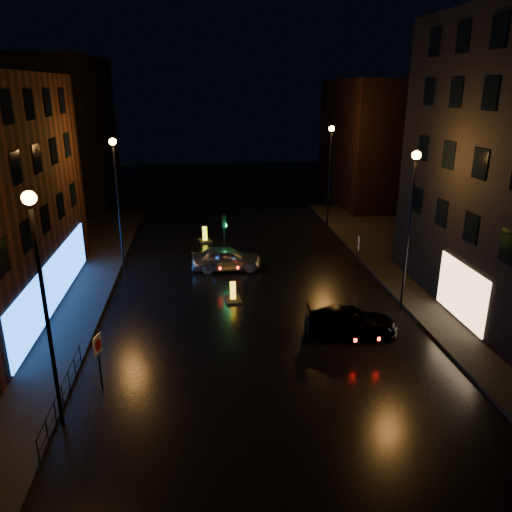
{
  "coord_description": "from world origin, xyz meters",
  "views": [
    {
      "loc": [
        -2.71,
        -17.37,
        11.33
      ],
      "look_at": [
        0.14,
        7.43,
        2.8
      ],
      "focal_mm": 35.0,
      "sensor_mm": 36.0,
      "label": 1
    }
  ],
  "objects_px": {
    "silver_hatchback": "(226,258)",
    "dark_sedan": "(351,321)",
    "traffic_signal": "(225,258)",
    "road_sign_right": "(358,246)",
    "bollard_near": "(233,296)",
    "bollard_far": "(205,238)",
    "road_sign_left": "(98,350)"
  },
  "relations": [
    {
      "from": "silver_hatchback",
      "to": "dark_sedan",
      "type": "bearing_deg",
      "value": -149.07
    },
    {
      "from": "traffic_signal",
      "to": "bollard_near",
      "type": "bearing_deg",
      "value": -88.8
    },
    {
      "from": "dark_sedan",
      "to": "bollard_far",
      "type": "height_order",
      "value": "dark_sedan"
    },
    {
      "from": "bollard_near",
      "to": "bollard_far",
      "type": "xyz_separation_m",
      "value": [
        -1.36,
        11.35,
        0.02
      ]
    },
    {
      "from": "silver_hatchback",
      "to": "dark_sedan",
      "type": "height_order",
      "value": "silver_hatchback"
    },
    {
      "from": "bollard_near",
      "to": "bollard_far",
      "type": "relative_size",
      "value": 0.89
    },
    {
      "from": "bollard_near",
      "to": "road_sign_left",
      "type": "relative_size",
      "value": 0.56
    },
    {
      "from": "silver_hatchback",
      "to": "bollard_near",
      "type": "bearing_deg",
      "value": -178.03
    },
    {
      "from": "traffic_signal",
      "to": "road_sign_left",
      "type": "xyz_separation_m",
      "value": [
        -5.59,
        -13.91,
        1.27
      ]
    },
    {
      "from": "road_sign_left",
      "to": "bollard_near",
      "type": "bearing_deg",
      "value": 70.21
    },
    {
      "from": "road_sign_right",
      "to": "silver_hatchback",
      "type": "bearing_deg",
      "value": 0.01
    },
    {
      "from": "silver_hatchback",
      "to": "bollard_near",
      "type": "distance_m",
      "value": 5.0
    },
    {
      "from": "traffic_signal",
      "to": "road_sign_left",
      "type": "relative_size",
      "value": 1.46
    },
    {
      "from": "dark_sedan",
      "to": "bollard_far",
      "type": "distance_m",
      "value": 17.24
    },
    {
      "from": "silver_hatchback",
      "to": "road_sign_left",
      "type": "relative_size",
      "value": 1.91
    },
    {
      "from": "traffic_signal",
      "to": "road_sign_right",
      "type": "relative_size",
      "value": 1.41
    },
    {
      "from": "traffic_signal",
      "to": "road_sign_right",
      "type": "xyz_separation_m",
      "value": [
        8.24,
        -2.58,
        1.33
      ]
    },
    {
      "from": "bollard_near",
      "to": "road_sign_right",
      "type": "relative_size",
      "value": 0.54
    },
    {
      "from": "traffic_signal",
      "to": "silver_hatchback",
      "type": "bearing_deg",
      "value": -86.41
    },
    {
      "from": "dark_sedan",
      "to": "bollard_far",
      "type": "bearing_deg",
      "value": 29.01
    },
    {
      "from": "dark_sedan",
      "to": "road_sign_right",
      "type": "distance_m",
      "value": 8.38
    },
    {
      "from": "traffic_signal",
      "to": "road_sign_right",
      "type": "bearing_deg",
      "value": -17.42
    },
    {
      "from": "dark_sedan",
      "to": "bollard_near",
      "type": "height_order",
      "value": "dark_sedan"
    },
    {
      "from": "bollard_near",
      "to": "road_sign_left",
      "type": "height_order",
      "value": "road_sign_left"
    },
    {
      "from": "traffic_signal",
      "to": "bollard_far",
      "type": "distance_m",
      "value": 5.6
    },
    {
      "from": "dark_sedan",
      "to": "road_sign_left",
      "type": "bearing_deg",
      "value": 113.62
    },
    {
      "from": "bollard_far",
      "to": "road_sign_left",
      "type": "xyz_separation_m",
      "value": [
        -4.36,
        -19.37,
        1.52
      ]
    },
    {
      "from": "road_sign_right",
      "to": "traffic_signal",
      "type": "bearing_deg",
      "value": -5.9
    },
    {
      "from": "dark_sedan",
      "to": "bollard_near",
      "type": "distance_m",
      "value": 7.02
    },
    {
      "from": "bollard_near",
      "to": "road_sign_left",
      "type": "distance_m",
      "value": 9.96
    },
    {
      "from": "silver_hatchback",
      "to": "bollard_far",
      "type": "bearing_deg",
      "value": 12.67
    },
    {
      "from": "bollard_near",
      "to": "road_sign_right",
      "type": "bearing_deg",
      "value": 17.23
    }
  ]
}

